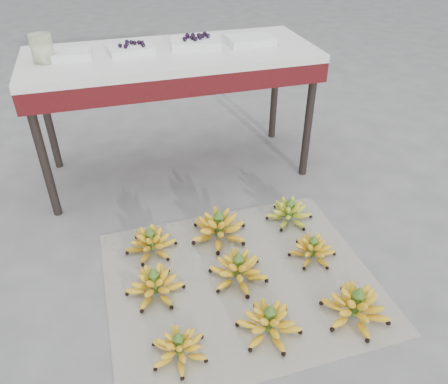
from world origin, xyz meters
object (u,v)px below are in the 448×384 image
object	(u,v)px
bunch_back_center	(219,228)
vendor_table	(172,66)
bunch_front_right	(356,307)
bunch_mid_right	(313,250)
tray_far_left	(68,54)
tray_right	(196,43)
newspaper_mat	(240,280)
bunch_front_left	(179,348)
tray_left	(131,49)
bunch_back_left	(151,243)
bunch_front_center	(269,323)
bunch_back_right	(289,213)
glass_jar	(42,48)
bunch_mid_center	(238,270)
bunch_mid_left	(155,285)
tray_far_right	(250,40)

from	to	relation	value
bunch_back_center	vendor_table	world-z (taller)	vendor_table
bunch_front_right	bunch_mid_right	world-z (taller)	bunch_front_right
tray_far_left	tray_right	size ratio (longest dim) A/B	0.81
newspaper_mat	tray_far_left	bearing A→B (deg)	119.76
newspaper_mat	bunch_front_left	size ratio (longest dim) A/B	4.39
bunch_front_right	tray_left	size ratio (longest dim) A/B	1.41
bunch_front_left	bunch_back_center	xyz separation A→B (m)	(0.35, 0.65, 0.02)
bunch_back_left	bunch_front_center	bearing A→B (deg)	-44.96
tray_far_left	bunch_back_right	bearing A→B (deg)	-35.69
bunch_front_left	bunch_front_right	distance (m)	0.77
glass_jar	tray_left	bearing A→B (deg)	3.51
bunch_mid_center	glass_jar	size ratio (longest dim) A/B	2.39
bunch_back_left	tray_far_left	distance (m)	1.12
bunch_front_center	bunch_back_right	size ratio (longest dim) A/B	1.05
bunch_mid_right	bunch_back_center	world-z (taller)	bunch_back_center
newspaper_mat	vendor_table	size ratio (longest dim) A/B	0.76
bunch_mid_right	tray_left	xyz separation A→B (m)	(-0.70, 1.05, 0.76)
bunch_back_left	bunch_back_center	bearing A→B (deg)	14.02
bunch_back_center	tray_far_left	distance (m)	1.24
bunch_back_right	vendor_table	xyz separation A→B (m)	(-0.48, 0.72, 0.64)
newspaper_mat	glass_jar	xyz separation A→B (m)	(-0.75, 1.07, 0.86)
bunch_back_center	tray_right	xyz separation A→B (m)	(0.09, 0.77, 0.75)
bunch_mid_center	bunch_back_center	bearing A→B (deg)	76.50
bunch_mid_right	bunch_back_left	xyz separation A→B (m)	(-0.77, 0.28, 0.00)
bunch_mid_left	bunch_back_right	bearing A→B (deg)	38.35
tray_far_right	vendor_table	bearing A→B (deg)	-179.90
bunch_back_center	vendor_table	size ratio (longest dim) A/B	0.19
tray_far_left	glass_jar	distance (m)	0.14
bunch_mid_center	vendor_table	xyz separation A→B (m)	(-0.07, 1.07, 0.64)
tray_right	tray_far_right	bearing A→B (deg)	-4.53
bunch_front_left	tray_far_right	distance (m)	1.76
bunch_mid_center	bunch_back_left	xyz separation A→B (m)	(-0.37, 0.31, -0.00)
bunch_back_center	tray_right	bearing A→B (deg)	81.02
glass_jar	bunch_front_left	bearing A→B (deg)	-74.32
glass_jar	bunch_front_right	bearing A→B (deg)	-50.63
vendor_table	glass_jar	size ratio (longest dim) A/B	11.58
newspaper_mat	glass_jar	world-z (taller)	glass_jar
bunch_mid_right	bunch_back_left	bearing A→B (deg)	144.06
bunch_mid_right	vendor_table	xyz separation A→B (m)	(-0.47, 1.03, 0.65)
glass_jar	bunch_front_center	bearing A→B (deg)	-60.80
bunch_back_left	tray_far_right	bearing A→B (deg)	57.71
bunch_front_right	tray_far_right	bearing A→B (deg)	71.56
newspaper_mat	bunch_mid_right	distance (m)	0.40
bunch_front_left	bunch_front_right	bearing A→B (deg)	-16.96
bunch_back_left	bunch_back_center	distance (m)	0.36
bunch_mid_center	bunch_front_left	bearing A→B (deg)	-151.23
vendor_table	tray_far_left	size ratio (longest dim) A/B	6.53
bunch_mid_right	tray_left	distance (m)	1.47
bunch_mid_center	tray_far_left	world-z (taller)	tray_far_left
bunch_front_left	bunch_mid_right	world-z (taller)	same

